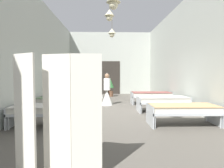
{
  "coord_description": "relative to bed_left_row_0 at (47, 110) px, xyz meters",
  "views": [
    {
      "loc": [
        -0.24,
        -7.04,
        1.42
      ],
      "look_at": [
        0.0,
        1.79,
        0.97
      ],
      "focal_mm": 29.99,
      "sensor_mm": 36.0,
      "label": 1
    }
  ],
  "objects": [
    {
      "name": "nurse_mid_aisle",
      "position": [
        1.65,
        3.5,
        0.09
      ],
      "size": [
        0.52,
        0.52,
        1.49
      ],
      "rotation": [
        0.0,
        0.0,
        5.81
      ],
      "color": "white",
      "rests_on": "ground"
    },
    {
      "name": "bed_right_row_1",
      "position": [
        3.78,
        1.9,
        0.0
      ],
      "size": [
        1.9,
        0.84,
        0.57
      ],
      "color": "#B7BCC1",
      "rests_on": "ground"
    },
    {
      "name": "ground_plane",
      "position": [
        1.89,
        1.9,
        -0.49
      ],
      "size": [
        6.48,
        14.03,
        0.1
      ],
      "primitive_type": "cube",
      "color": "#59544C"
    },
    {
      "name": "bed_right_row_0",
      "position": [
        3.78,
        0.0,
        0.0
      ],
      "size": [
        1.9,
        0.84,
        0.57
      ],
      "color": "#B7BCC1",
      "rests_on": "ground"
    },
    {
      "name": "room_shell",
      "position": [
        1.89,
        3.21,
        1.83
      ],
      "size": [
        6.28,
        13.63,
        4.51
      ],
      "color": "#B2B7AD",
      "rests_on": "ground"
    },
    {
      "name": "privacy_screen",
      "position": [
        0.95,
        -2.58,
        0.41
      ],
      "size": [
        1.24,
        0.25,
        1.7
      ],
      "rotation": [
        0.0,
        0.0,
        -0.25
      ],
      "color": "silver",
      "rests_on": "ground"
    },
    {
      "name": "bed_left_row_2",
      "position": [
        0.0,
        3.8,
        0.0
      ],
      "size": [
        1.9,
        0.84,
        0.57
      ],
      "color": "#B7BCC1",
      "rests_on": "ground"
    },
    {
      "name": "nurse_near_aisle",
      "position": [
        1.19,
        6.13,
        0.09
      ],
      "size": [
        0.52,
        0.52,
        1.49
      ],
      "rotation": [
        0.0,
        0.0,
        4.84
      ],
      "color": "white",
      "rests_on": "ground"
    },
    {
      "name": "bed_left_row_1",
      "position": [
        0.0,
        1.9,
        0.0
      ],
      "size": [
        1.9,
        0.84,
        0.57
      ],
      "color": "#B7BCC1",
      "rests_on": "ground"
    },
    {
      "name": "potted_plant",
      "position": [
        1.88,
        6.93,
        0.24
      ],
      "size": [
        0.46,
        0.46,
        1.15
      ],
      "color": "brown",
      "rests_on": "ground"
    },
    {
      "name": "bed_right_row_2",
      "position": [
        3.78,
        3.8,
        0.0
      ],
      "size": [
        1.9,
        0.84,
        0.57
      ],
      "color": "#B7BCC1",
      "rests_on": "ground"
    },
    {
      "name": "bed_left_row_0",
      "position": [
        0.0,
        0.0,
        0.0
      ],
      "size": [
        1.9,
        0.84,
        0.57
      ],
      "color": "#B7BCC1",
      "rests_on": "ground"
    }
  ]
}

